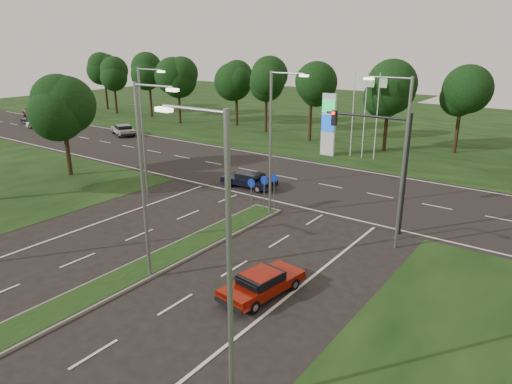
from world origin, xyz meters
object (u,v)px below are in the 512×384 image
Objects in this scene: far_car_a at (123,130)px; far_car_d at (33,112)px; red_sedan at (262,283)px; far_car_c at (35,120)px; navy_sedan at (249,180)px; far_car_b at (43,124)px.

far_car_a is 22.24m from far_car_d.
red_sedan is 54.02m from far_car_c.
far_car_b is at bearing 80.71° from navy_sedan.
far_car_d is at bearing 76.87° from navy_sedan.
red_sedan is 15.68m from navy_sedan.
far_car_d is at bearing 110.67° from far_car_a.
far_car_b is (-46.41, 16.70, 0.08)m from red_sedan.
far_car_d is at bearing 167.35° from red_sedan.
navy_sedan is 0.94× the size of far_car_b.
far_car_a is 12.29m from far_car_b.
red_sedan is 60.61m from far_car_d.
navy_sedan is 1.08× the size of far_car_c.
far_car_b is at bearing 129.44° from far_car_a.
far_car_b is (-11.83, -3.34, 0.01)m from far_car_a.
far_car_a reaches higher than red_sedan.
far_car_d is at bearing 52.84° from far_car_c.
far_car_b is 0.89× the size of far_car_d.
navy_sedan is at bearing -102.51° from far_car_b.
navy_sedan is at bearing -86.55° from far_car_d.
far_car_d reaches higher than far_car_b.
far_car_a is 1.19× the size of far_car_c.
navy_sedan is (-9.85, 12.21, 0.02)m from red_sedan.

